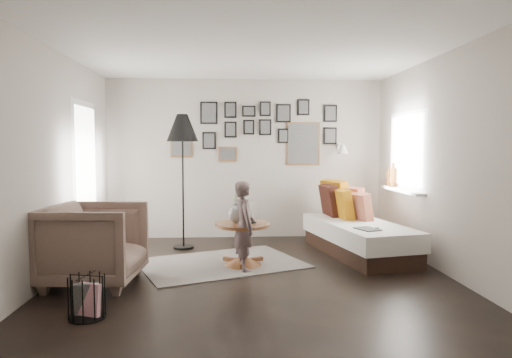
{
  "coord_description": "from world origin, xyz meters",
  "views": [
    {
      "loc": [
        -0.3,
        -5.11,
        1.49
      ],
      "look_at": [
        0.05,
        0.5,
        1.1
      ],
      "focal_mm": 32.0,
      "sensor_mm": 36.0,
      "label": 1
    }
  ],
  "objects": [
    {
      "name": "ground",
      "position": [
        0.0,
        0.0,
        0.0
      ],
      "size": [
        4.8,
        4.8,
        0.0
      ],
      "primitive_type": "plane",
      "color": "black",
      "rests_on": "ground"
    },
    {
      "name": "wall_back",
      "position": [
        0.0,
        2.4,
        1.3
      ],
      "size": [
        4.5,
        0.0,
        4.5
      ],
      "primitive_type": "plane",
      "rotation": [
        1.57,
        0.0,
        0.0
      ],
      "color": "#A99F94",
      "rests_on": "ground"
    },
    {
      "name": "wall_front",
      "position": [
        0.0,
        -2.4,
        1.3
      ],
      "size": [
        4.5,
        0.0,
        4.5
      ],
      "primitive_type": "plane",
      "rotation": [
        -1.57,
        0.0,
        0.0
      ],
      "color": "#A99F94",
      "rests_on": "ground"
    },
    {
      "name": "wall_left",
      "position": [
        -2.25,
        0.0,
        1.3
      ],
      "size": [
        0.0,
        4.8,
        4.8
      ],
      "primitive_type": "plane",
      "rotation": [
        1.57,
        0.0,
        1.57
      ],
      "color": "#A99F94",
      "rests_on": "ground"
    },
    {
      "name": "wall_right",
      "position": [
        2.25,
        0.0,
        1.3
      ],
      "size": [
        0.0,
        4.8,
        4.8
      ],
      "primitive_type": "plane",
      "rotation": [
        1.57,
        0.0,
        -1.57
      ],
      "color": "#A99F94",
      "rests_on": "ground"
    },
    {
      "name": "ceiling",
      "position": [
        0.0,
        0.0,
        2.6
      ],
      "size": [
        4.8,
        4.8,
        0.0
      ],
      "primitive_type": "plane",
      "rotation": [
        3.14,
        0.0,
        0.0
      ],
      "color": "white",
      "rests_on": "wall_back"
    },
    {
      "name": "door_left",
      "position": [
        -2.23,
        1.2,
        1.05
      ],
      "size": [
        0.0,
        2.14,
        2.14
      ],
      "color": "white",
      "rests_on": "wall_left"
    },
    {
      "name": "window_right",
      "position": [
        2.18,
        1.34,
        0.93
      ],
      "size": [
        0.15,
        1.32,
        1.3
      ],
      "color": "white",
      "rests_on": "wall_right"
    },
    {
      "name": "gallery_wall",
      "position": [
        0.29,
        2.38,
        1.74
      ],
      "size": [
        2.74,
        0.03,
        1.08
      ],
      "color": "brown",
      "rests_on": "wall_back"
    },
    {
      "name": "wall_sconce",
      "position": [
        1.55,
        2.13,
        1.46
      ],
      "size": [
        0.18,
        0.36,
        0.16
      ],
      "color": "white",
      "rests_on": "wall_back"
    },
    {
      "name": "rug",
      "position": [
        -0.39,
        0.66,
        0.01
      ],
      "size": [
        2.35,
        2.02,
        0.01
      ],
      "primitive_type": "cube",
      "rotation": [
        0.0,
        0.0,
        0.39
      ],
      "color": "#B3A89D",
      "rests_on": "ground"
    },
    {
      "name": "pedestal_table",
      "position": [
        -0.11,
        0.54,
        0.25
      ],
      "size": [
        0.69,
        0.69,
        0.54
      ],
      "rotation": [
        0.0,
        0.0,
        0.21
      ],
      "color": "brown",
      "rests_on": "ground"
    },
    {
      "name": "vase",
      "position": [
        -0.19,
        0.56,
        0.7
      ],
      "size": [
        0.2,
        0.2,
        0.49
      ],
      "color": "black",
      "rests_on": "pedestal_table"
    },
    {
      "name": "candles",
      "position": [
        -0.0,
        0.54,
        0.67
      ],
      "size": [
        0.12,
        0.12,
        0.26
      ],
      "color": "black",
      "rests_on": "pedestal_table"
    },
    {
      "name": "daybed",
      "position": [
        1.51,
        1.12,
        0.31
      ],
      "size": [
        1.26,
        2.16,
        0.99
      ],
      "rotation": [
        0.0,
        0.0,
        0.21
      ],
      "color": "black",
      "rests_on": "ground"
    },
    {
      "name": "magazine_on_daybed",
      "position": [
        1.46,
        0.47,
        0.46
      ],
      "size": [
        0.32,
        0.36,
        0.02
      ],
      "primitive_type": "cube",
      "rotation": [
        0.0,
        0.0,
        0.38
      ],
      "color": "black",
      "rests_on": "daybed"
    },
    {
      "name": "armchair",
      "position": [
        -1.74,
        -0.14,
        0.45
      ],
      "size": [
        1.05,
        1.03,
        0.89
      ],
      "primitive_type": "imported",
      "rotation": [
        0.0,
        0.0,
        1.49
      ],
      "color": "brown",
      "rests_on": "ground"
    },
    {
      "name": "armchair_cushion",
      "position": [
        -1.71,
        -0.09,
        0.48
      ],
      "size": [
        0.45,
        0.46,
        0.18
      ],
      "primitive_type": "cube",
      "rotation": [
        -0.21,
        0.0,
        -0.11
      ],
      "color": "beige",
      "rests_on": "armchair"
    },
    {
      "name": "floor_lamp",
      "position": [
        -0.96,
        1.6,
        1.7
      ],
      "size": [
        0.46,
        0.46,
        1.97
      ],
      "rotation": [
        0.0,
        0.0,
        -0.28
      ],
      "color": "black",
      "rests_on": "ground"
    },
    {
      "name": "magazine_basket",
      "position": [
        -1.53,
        -1.13,
        0.19
      ],
      "size": [
        0.36,
        0.36,
        0.38
      ],
      "rotation": [
        0.0,
        0.0,
        -0.23
      ],
      "color": "black",
      "rests_on": "ground"
    },
    {
      "name": "demijohn_large",
      "position": [
        1.59,
        0.5,
        0.18
      ],
      "size": [
        0.32,
        0.32,
        0.47
      ],
      "color": "black",
      "rests_on": "ground"
    },
    {
      "name": "demijohn_small",
      "position": [
        1.94,
        0.38,
        0.16
      ],
      "size": [
        0.28,
        0.28,
        0.43
      ],
      "color": "black",
      "rests_on": "ground"
    },
    {
      "name": "child",
      "position": [
        -0.11,
        0.32,
        0.54
      ],
      "size": [
        0.35,
        0.45,
        1.09
      ],
      "primitive_type": "imported",
      "rotation": [
        0.0,
        0.0,
        1.82
      ],
      "color": "#534242",
      "rests_on": "ground"
    }
  ]
}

